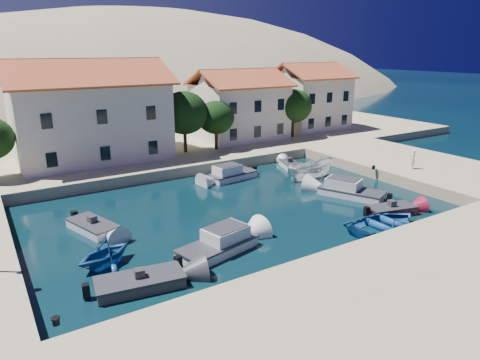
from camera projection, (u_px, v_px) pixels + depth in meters
The scene contains 21 objects.
ground at pixel (332, 264), 24.06m from camera, with size 400.00×400.00×0.00m, color black.
quay_south at pixel (427, 309), 19.05m from camera, with size 52.00×12.00×1.00m, color tan.
quay_east at pixel (413, 166), 42.42m from camera, with size 11.00×20.00×1.00m, color tan.
quay_north at pixel (138, 138), 55.70m from camera, with size 80.00×36.00×1.00m, color tan.
hills at pixel (110, 159), 141.52m from camera, with size 254.00×176.00×99.00m.
building_left at pixel (89, 109), 41.94m from camera, with size 14.70×9.45×9.70m.
building_mid at pixel (239, 104), 52.11m from camera, with size 10.50×8.40×8.30m.
building_right at pixel (309, 95), 58.94m from camera, with size 9.45×8.40×8.80m.
trees at pixel (197, 115), 45.55m from camera, with size 37.30×5.30×6.45m.
bollards at pixel (323, 214), 28.27m from camera, with size 29.36×9.56×0.30m.
motorboat_grey_sw at pixel (140, 283), 21.59m from camera, with size 4.64×2.58×1.25m.
cabin_cruiser_south at pixel (217, 245), 25.32m from camera, with size 5.32×3.21×1.60m.
rowboat_south at pixel (384, 229), 28.68m from camera, with size 3.96×5.55×1.15m, color #194D8E.
motorboat_red_se at pixel (391, 210), 31.28m from camera, with size 3.86×2.38×1.25m.
cabin_cruiser_east at pixel (351, 191), 34.96m from camera, with size 4.10×5.61×1.60m.
boat_east at pixel (311, 179), 39.82m from camera, with size 1.90×5.05×1.95m, color silver.
motorboat_white_ne at pixel (290, 165), 43.51m from camera, with size 2.32×3.30×1.25m.
rowboat_west at pixel (105, 265), 23.97m from camera, with size 2.88×3.34×1.76m, color #194D8E.
motorboat_white_west at pixel (93, 227), 28.38m from camera, with size 2.86×4.34×1.25m.
cabin_cruiser_north at pixel (233, 174), 39.70m from camera, with size 4.79×2.48×1.60m.
pedestrian at pixel (413, 159), 39.29m from camera, with size 0.65×0.43×1.79m, color white.
Camera 1 is at (-15.86, -15.56, 11.58)m, focal length 32.00 mm.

